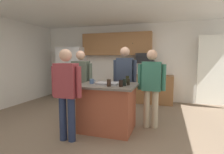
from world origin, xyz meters
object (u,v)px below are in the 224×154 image
object	(u,v)px
person_elder_center	(66,89)
glass_pilsner	(109,83)
person_guest_right	(81,80)
glass_dark_ale	(125,82)
glass_stout_tall	(128,82)
person_guest_by_door	(125,77)
microwave_over_range	(145,58)
kitchen_island	(108,107)
mug_ceramic_white	(92,81)
glass_short_whisky	(121,83)
person_host_foreground	(151,84)
tumbler_amber	(127,79)
refrigerator	(73,73)
serving_tray	(108,83)

from	to	relation	value
person_elder_center	glass_pilsner	world-z (taller)	person_elder_center
person_guest_right	glass_dark_ale	distance (m)	1.28
person_guest_right	glass_stout_tall	size ratio (longest dim) A/B	13.19
glass_pilsner	person_guest_by_door	bearing A→B (deg)	87.43
microwave_over_range	kitchen_island	xyz separation A→B (m)	(-0.42, -2.54, -0.98)
person_guest_by_door	glass_pilsner	distance (m)	1.06
microwave_over_range	mug_ceramic_white	xyz separation A→B (m)	(-0.75, -2.56, -0.47)
glass_short_whisky	kitchen_island	bearing A→B (deg)	148.30
person_host_foreground	glass_short_whisky	size ratio (longest dim) A/B	13.32
kitchen_island	person_guest_right	world-z (taller)	person_guest_right
tumbler_amber	mug_ceramic_white	bearing A→B (deg)	-154.23
refrigerator	mug_ceramic_white	distance (m)	3.06
glass_short_whisky	glass_stout_tall	world-z (taller)	glass_stout_tall
kitchen_island	serving_tray	xyz separation A→B (m)	(0.01, -0.03, 0.48)
glass_stout_tall	person_guest_right	bearing A→B (deg)	162.20
refrigerator	microwave_over_range	size ratio (longest dim) A/B	3.27
tumbler_amber	glass_dark_ale	size ratio (longest dim) A/B	1.13
mug_ceramic_white	person_host_foreground	bearing A→B (deg)	18.47
microwave_over_range	person_guest_right	size ratio (longest dim) A/B	0.34
person_elder_center	mug_ceramic_white	distance (m)	0.69
person_host_foreground	mug_ceramic_white	world-z (taller)	person_host_foreground
person_host_foreground	mug_ceramic_white	bearing A→B (deg)	-5.63
glass_stout_tall	glass_pilsner	bearing A→B (deg)	-138.73
person_guest_by_door	kitchen_island	bearing A→B (deg)	-0.00
person_guest_right	glass_dark_ale	bearing A→B (deg)	4.23
refrigerator	person_elder_center	bearing A→B (deg)	-61.80
microwave_over_range	person_elder_center	bearing A→B (deg)	-106.19
person_guest_by_door	person_elder_center	bearing A→B (deg)	-13.16
glass_stout_tall	tumbler_amber	bearing A→B (deg)	106.86
kitchen_island	person_elder_center	world-z (taller)	person_elder_center
person_elder_center	microwave_over_range	bearing A→B (deg)	20.90
tumbler_amber	serving_tray	world-z (taller)	tumbler_amber
glass_short_whisky	serving_tray	size ratio (longest dim) A/B	0.28
refrigerator	tumbler_amber	bearing A→B (deg)	-40.07
microwave_over_range	person_guest_right	distance (m)	2.51
glass_pilsner	serving_tray	bearing A→B (deg)	114.21
person_host_foreground	glass_pilsner	bearing A→B (deg)	17.01
refrigerator	glass_short_whisky	xyz separation A→B (m)	(2.51, -2.63, 0.08)
person_guest_right	person_elder_center	world-z (taller)	person_guest_right
person_host_foreground	tumbler_amber	size ratio (longest dim) A/B	10.86
glass_dark_ale	serving_tray	world-z (taller)	glass_dark_ale
microwave_over_range	glass_pilsner	bearing A→B (deg)	-96.27
microwave_over_range	glass_dark_ale	world-z (taller)	microwave_over_range
microwave_over_range	person_guest_right	world-z (taller)	person_guest_right
glass_short_whisky	mug_ceramic_white	world-z (taller)	glass_short_whisky
glass_stout_tall	person_guest_by_door	bearing A→B (deg)	108.38
refrigerator	microwave_over_range	bearing A→B (deg)	2.60
microwave_over_range	glass_dark_ale	bearing A→B (deg)	-91.07
kitchen_island	serving_tray	bearing A→B (deg)	-66.69
serving_tray	refrigerator	bearing A→B (deg)	131.79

